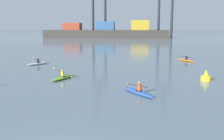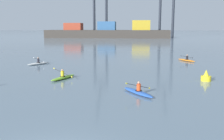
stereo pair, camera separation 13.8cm
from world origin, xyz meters
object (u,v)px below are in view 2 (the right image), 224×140
object	(u,v)px
channel_buoy	(206,77)
kayak_orange	(186,60)
kayak_lime	(63,77)
gantry_crane_west	(100,0)
container_barge	(108,32)
kayak_white	(39,63)
kayak_blue	(138,92)

from	to	relation	value
channel_buoy	kayak_orange	bearing A→B (deg)	87.01
kayak_lime	gantry_crane_west	bearing A→B (deg)	96.45
gantry_crane_west	kayak_lime	world-z (taller)	gantry_crane_west
container_barge	kayak_lime	distance (m)	93.15
kayak_white	kayak_orange	world-z (taller)	same
container_barge	kayak_blue	distance (m)	98.71
kayak_blue	container_barge	bearing A→B (deg)	98.03
container_barge	kayak_white	world-z (taller)	container_barge
channel_buoy	kayak_blue	world-z (taller)	channel_buoy
container_barge	kayak_white	xyz separation A→B (m)	(0.96, -83.79, -2.43)
container_barge	kayak_white	bearing A→B (deg)	-89.34
channel_buoy	kayak_blue	distance (m)	8.07
container_barge	gantry_crane_west	distance (m)	17.86
container_barge	channel_buoy	size ratio (longest dim) A/B	54.83
kayak_lime	kayak_orange	world-z (taller)	kayak_lime
kayak_white	kayak_orange	bearing A→B (deg)	15.06
kayak_white	kayak_orange	xyz separation A→B (m)	(19.61, 5.28, -0.00)
kayak_lime	kayak_blue	world-z (taller)	kayak_lime
gantry_crane_west	kayak_orange	bearing A→B (deg)	-73.87
container_barge	kayak_white	distance (m)	83.83
container_barge	gantry_crane_west	bearing A→B (deg)	118.19
kayak_orange	channel_buoy	bearing A→B (deg)	-92.99
kayak_white	kayak_blue	world-z (taller)	kayak_blue
container_barge	kayak_lime	world-z (taller)	container_barge
channel_buoy	gantry_crane_west	bearing A→B (deg)	103.62
kayak_blue	kayak_lime	bearing A→B (deg)	145.10
gantry_crane_west	kayak_blue	world-z (taller)	gantry_crane_west
container_barge	channel_buoy	world-z (taller)	container_barge
kayak_lime	kayak_orange	xyz separation A→B (m)	(13.74, 14.35, -0.00)
channel_buoy	kayak_blue	size ratio (longest dim) A/B	0.32
gantry_crane_west	container_barge	bearing A→B (deg)	-61.81
container_barge	kayak_blue	size ratio (longest dim) A/B	17.67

